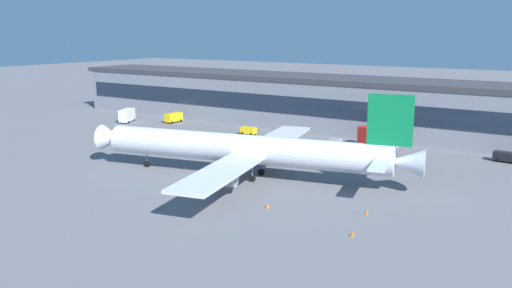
% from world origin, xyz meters
% --- Properties ---
extents(ground_plane, '(600.00, 600.00, 0.00)m').
position_xyz_m(ground_plane, '(0.00, 0.00, 0.00)').
color(ground_plane, slate).
extents(terminal_building, '(164.00, 18.70, 13.18)m').
position_xyz_m(terminal_building, '(0.00, 52.81, 6.61)').
color(terminal_building, gray).
rests_on(terminal_building, ground_plane).
extents(airliner, '(57.50, 49.87, 15.09)m').
position_xyz_m(airliner, '(6.54, 3.36, 4.88)').
color(airliner, silver).
rests_on(airliner, ground_plane).
extents(stair_truck, '(4.65, 6.46, 3.55)m').
position_xyz_m(stair_truck, '(-52.42, 31.44, 1.98)').
color(stair_truck, white).
rests_on(stair_truck, ground_plane).
extents(crew_van, '(2.34, 5.23, 2.55)m').
position_xyz_m(crew_van, '(-41.39, 37.82, 1.46)').
color(crew_van, yellow).
rests_on(crew_van, ground_plane).
extents(baggage_tug, '(3.75, 2.35, 1.85)m').
position_xyz_m(baggage_tug, '(-14.32, 34.44, 1.09)').
color(baggage_tug, yellow).
rests_on(baggage_tug, ground_plane).
extents(belt_loader, '(6.57, 2.63, 1.95)m').
position_xyz_m(belt_loader, '(42.33, 38.74, 1.15)').
color(belt_loader, black).
rests_on(belt_loader, ground_plane).
extents(follow_me_car, '(2.08, 4.43, 1.85)m').
position_xyz_m(follow_me_car, '(8.82, 32.74, 1.09)').
color(follow_me_car, gray).
rests_on(follow_me_car, ground_plane).
extents(catering_truck, '(7.62, 4.35, 4.15)m').
position_xyz_m(catering_truck, '(15.72, 37.71, 2.29)').
color(catering_truck, red).
rests_on(catering_truck, ground_plane).
extents(traffic_cone_0, '(0.45, 0.45, 0.56)m').
position_xyz_m(traffic_cone_0, '(30.25, -3.01, 0.28)').
color(traffic_cone_0, '#F2590C').
rests_on(traffic_cone_0, ground_plane).
extents(traffic_cone_1, '(0.55, 0.55, 0.69)m').
position_xyz_m(traffic_cone_1, '(17.61, -8.28, 0.34)').
color(traffic_cone_1, '#F2590C').
rests_on(traffic_cone_1, ground_plane).
extents(traffic_cone_2, '(0.48, 0.48, 0.61)m').
position_xyz_m(traffic_cone_2, '(31.73, -11.50, 0.30)').
color(traffic_cone_2, '#F2590C').
rests_on(traffic_cone_2, ground_plane).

